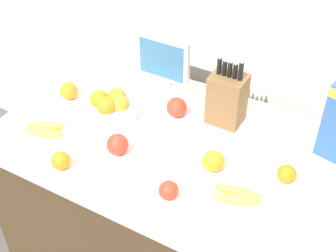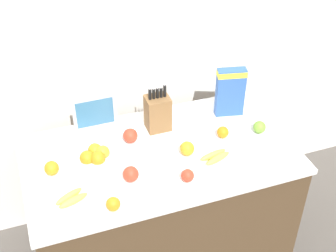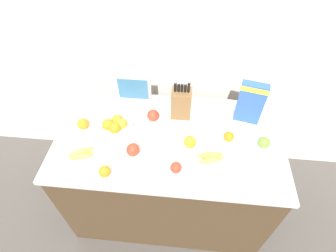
{
  "view_description": "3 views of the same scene",
  "coord_description": "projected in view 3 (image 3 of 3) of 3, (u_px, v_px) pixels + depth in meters",
  "views": [
    {
      "loc": [
        0.58,
        -1.17,
        2.12
      ],
      "look_at": [
        -0.06,
        -0.03,
        1.02
      ],
      "focal_mm": 50.0,
      "sensor_mm": 36.0,
      "label": 1
    },
    {
      "loc": [
        -0.61,
        -1.86,
        2.59
      ],
      "look_at": [
        0.07,
        0.05,
        1.05
      ],
      "focal_mm": 50.0,
      "sensor_mm": 36.0,
      "label": 2
    },
    {
      "loc": [
        0.1,
        -1.09,
        2.24
      ],
      "look_at": [
        -0.01,
        0.03,
        0.99
      ],
      "focal_mm": 28.0,
      "sensor_mm": 36.0,
      "label": 3
    }
  ],
  "objects": [
    {
      "name": "knife_block",
      "position": [
        181.0,
        103.0,
        1.78
      ],
      "size": [
        0.14,
        0.11,
        0.32
      ],
      "color": "brown",
      "rests_on": "counter"
    },
    {
      "name": "banana_bunch_right",
      "position": [
        81.0,
        154.0,
        1.6
      ],
      "size": [
        0.17,
        0.13,
        0.04
      ],
      "rotation": [
        0.0,
        0.0,
        0.43
      ],
      "color": "yellow",
      "rests_on": "counter"
    },
    {
      "name": "cereal_box",
      "position": [
        251.0,
        101.0,
        1.7
      ],
      "size": [
        0.18,
        0.1,
        0.31
      ],
      "rotation": [
        0.0,
        0.0,
        -0.22
      ],
      "color": "#2D56A8",
      "rests_on": "counter"
    },
    {
      "name": "apple_leftmost",
      "position": [
        264.0,
        143.0,
        1.64
      ],
      "size": [
        0.07,
        0.07,
        0.07
      ],
      "primitive_type": "sphere",
      "color": "#6B9E33",
      "rests_on": "counter"
    },
    {
      "name": "wall_back",
      "position": [
        177.0,
        35.0,
        1.85
      ],
      "size": [
        9.0,
        0.06,
        2.6
      ],
      "color": "silver",
      "rests_on": "ground_plane"
    },
    {
      "name": "apple_near_bananas",
      "position": [
        176.0,
        168.0,
        1.52
      ],
      "size": [
        0.07,
        0.07,
        0.07
      ],
      "primitive_type": "sphere",
      "color": "red",
      "rests_on": "counter"
    },
    {
      "name": "apple_rightmost",
      "position": [
        133.0,
        150.0,
        1.6
      ],
      "size": [
        0.08,
        0.08,
        0.08
      ],
      "primitive_type": "sphere",
      "color": "red",
      "rests_on": "counter"
    },
    {
      "name": "apple_rear",
      "position": [
        153.0,
        115.0,
        1.79
      ],
      "size": [
        0.08,
        0.08,
        0.08
      ],
      "primitive_type": "sphere",
      "color": "red",
      "rests_on": "counter"
    },
    {
      "name": "ground_plane",
      "position": [
        169.0,
        201.0,
        2.4
      ],
      "size": [
        14.0,
        14.0,
        0.0
      ],
      "primitive_type": "plane",
      "color": "#514C47"
    },
    {
      "name": "fruit_bowl",
      "position": [
        116.0,
        127.0,
        1.71
      ],
      "size": [
        0.21,
        0.21,
        0.12
      ],
      "color": "silver",
      "rests_on": "counter"
    },
    {
      "name": "banana_bunch_left",
      "position": [
        211.0,
        157.0,
        1.59
      ],
      "size": [
        0.18,
        0.11,
        0.04
      ],
      "rotation": [
        0.0,
        0.0,
        0.33
      ],
      "color": "yellow",
      "rests_on": "counter"
    },
    {
      "name": "orange_mid_right",
      "position": [
        229.0,
        137.0,
        1.68
      ],
      "size": [
        0.07,
        0.07,
        0.07
      ],
      "primitive_type": "sphere",
      "color": "orange",
      "rests_on": "counter"
    },
    {
      "name": "counter",
      "position": [
        169.0,
        174.0,
        2.06
      ],
      "size": [
        1.48,
        0.82,
        0.92
      ],
      "color": "#4C3823",
      "rests_on": "ground_plane"
    },
    {
      "name": "orange_mid_left",
      "position": [
        83.0,
        124.0,
        1.75
      ],
      "size": [
        0.08,
        0.08,
        0.08
      ],
      "primitive_type": "sphere",
      "color": "orange",
      "rests_on": "counter"
    },
    {
      "name": "orange_front_right",
      "position": [
        105.0,
        171.0,
        1.5
      ],
      "size": [
        0.07,
        0.07,
        0.07
      ],
      "primitive_type": "sphere",
      "color": "orange",
      "rests_on": "counter"
    },
    {
      "name": "orange_near_bowl",
      "position": [
        190.0,
        142.0,
        1.64
      ],
      "size": [
        0.08,
        0.08,
        0.08
      ],
      "primitive_type": "sphere",
      "color": "orange",
      "rests_on": "counter"
    },
    {
      "name": "small_monitor",
      "position": [
        134.0,
        89.0,
        1.85
      ],
      "size": [
        0.25,
        0.03,
        0.24
      ],
      "color": "#B7B7BC",
      "rests_on": "counter"
    }
  ]
}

